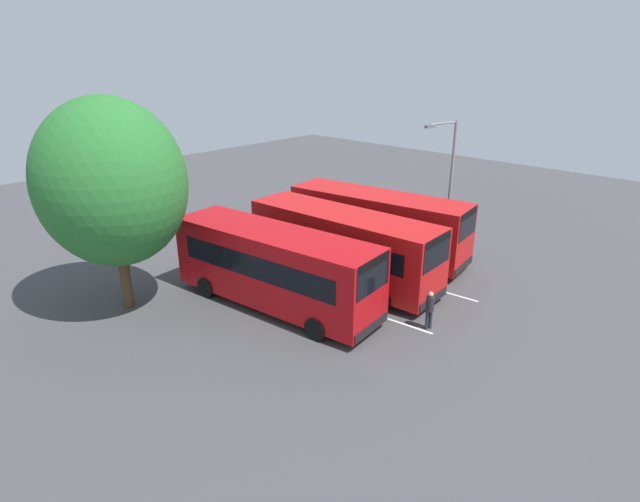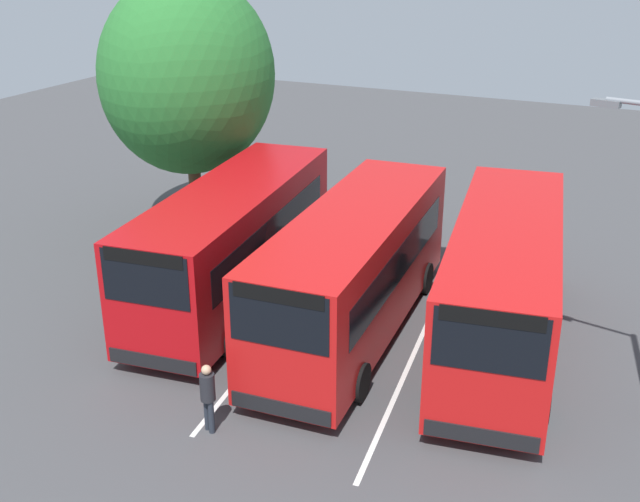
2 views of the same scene
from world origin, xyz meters
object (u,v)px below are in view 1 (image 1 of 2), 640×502
at_px(bus_center_right, 378,223).
at_px(depot_tree, 111,183).
at_px(bus_far_left, 275,266).
at_px(pedestrian, 430,307).
at_px(street_lamp, 448,176).
at_px(bus_center_left, 344,245).

bearing_deg(bus_center_right, depot_tree, -118.18).
distance_m(bus_far_left, bus_center_right, 7.50).
bearing_deg(pedestrian, bus_center_right, -13.10).
bearing_deg(pedestrian, bus_far_left, 50.27).
bearing_deg(depot_tree, pedestrian, 34.04).
xyz_separation_m(bus_center_right, street_lamp, (1.83, 3.54, 2.15)).
relative_size(bus_center_left, depot_tree, 1.10).
xyz_separation_m(bus_far_left, street_lamp, (1.51, 11.04, 2.15)).
bearing_deg(bus_far_left, depot_tree, -143.37).
relative_size(bus_far_left, street_lamp, 1.41).
distance_m(bus_center_left, pedestrian, 5.51).
height_order(bus_center_left, depot_tree, depot_tree).
xyz_separation_m(bus_far_left, pedestrian, (5.77, 2.73, -0.89)).
xyz_separation_m(bus_far_left, bus_center_left, (0.44, 3.83, 0.00)).
distance_m(bus_far_left, depot_tree, 7.22).
relative_size(bus_center_left, street_lamp, 1.40).
bearing_deg(bus_center_left, bus_far_left, -99.83).
bearing_deg(depot_tree, bus_center_right, 69.96).
relative_size(bus_center_right, depot_tree, 1.12).
bearing_deg(street_lamp, bus_far_left, 4.16).
height_order(bus_far_left, pedestrian, bus_far_left).
height_order(bus_far_left, bus_center_right, same).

